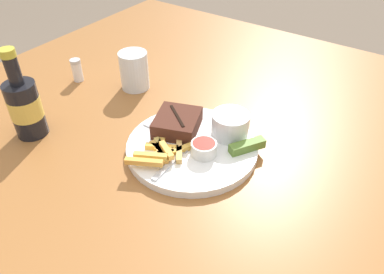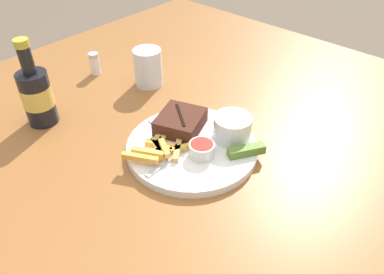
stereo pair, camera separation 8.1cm
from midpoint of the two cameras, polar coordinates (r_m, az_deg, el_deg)
dining_table at (r=0.87m, az=-2.66°, el=-5.25°), size 1.48×1.47×0.77m
dinner_plate at (r=0.83m, az=-2.80°, el=-1.69°), size 0.29×0.29×0.02m
steak_portion at (r=0.85m, az=-4.96°, el=2.08°), size 0.13×0.13×0.04m
fries_pile at (r=0.79m, az=-7.36°, el=-2.26°), size 0.15×0.10×0.02m
coleslaw_cup at (r=0.83m, az=3.11°, el=1.99°), size 0.08×0.08×0.05m
dipping_sauce_cup at (r=0.78m, az=-1.13°, el=-1.81°), size 0.05×0.05×0.03m
pickle_spear at (r=0.80m, az=5.57°, el=-1.49°), size 0.08×0.06×0.02m
fork_utensil at (r=0.77m, az=-6.03°, el=-4.11°), size 0.13×0.02×0.00m
knife_utensil at (r=0.83m, az=-4.89°, el=-0.32°), size 0.02×0.17×0.01m
beer_bottle at (r=0.93m, az=-26.43°, el=4.17°), size 0.07×0.07×0.21m
drinking_glass at (r=1.05m, az=-11.03°, el=9.85°), size 0.08×0.08×0.10m
salt_shaker at (r=1.13m, az=-19.14°, el=9.56°), size 0.03×0.03×0.07m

